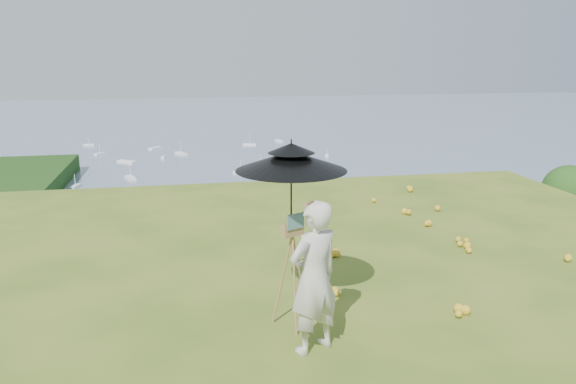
{
  "coord_description": "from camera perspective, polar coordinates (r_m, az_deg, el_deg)",
  "views": [
    {
      "loc": [
        -1.96,
        -7.02,
        3.27
      ],
      "look_at": [
        -0.34,
        1.52,
        1.08
      ],
      "focal_mm": 35.0,
      "sensor_mm": 36.0,
      "label": 1
    }
  ],
  "objects": [
    {
      "name": "sun_umbrella",
      "position": [
        6.47,
        0.33,
        0.53
      ],
      "size": [
        1.69,
        1.69,
        1.12
      ],
      "primitive_type": null,
      "rotation": [
        0.0,
        0.0,
        0.4
      ],
      "color": "black",
      "rests_on": "field_easel"
    },
    {
      "name": "field_easel",
      "position": [
        6.76,
        0.46,
        -7.99
      ],
      "size": [
        0.73,
        0.73,
        1.45
      ],
      "primitive_type": null,
      "rotation": [
        0.0,
        0.0,
        0.44
      ],
      "color": "olive",
      "rests_on": "ground"
    },
    {
      "name": "painter_cap",
      "position": [
        5.92,
        2.74,
        -1.3
      ],
      "size": [
        0.26,
        0.28,
        0.1
      ],
      "primitive_type": null,
      "rotation": [
        0.0,
        0.0,
        0.52
      ],
      "color": "#D5757C",
      "rests_on": "painter"
    },
    {
      "name": "harbor_town",
      "position": [
        88.35,
        -8.78,
        -7.79
      ],
      "size": [
        110.0,
        22.0,
        5.0
      ],
      "primitive_type": null,
      "color": "beige",
      "rests_on": "shoreline_tier"
    },
    {
      "name": "wildflowers",
      "position": [
        8.19,
        4.05,
        -8.99
      ],
      "size": [
        10.0,
        10.5,
        0.12
      ],
      "primitive_type": null,
      "color": "gold",
      "rests_on": "ground"
    },
    {
      "name": "bay_water",
      "position": [
        249.83,
        -10.22,
        5.36
      ],
      "size": [
        700.0,
        700.0,
        0.0
      ],
      "primitive_type": "plane",
      "color": "slate",
      "rests_on": "ground"
    },
    {
      "name": "ground",
      "position": [
        7.99,
        4.51,
        -10.07
      ],
      "size": [
        14.0,
        14.0,
        0.0
      ],
      "primitive_type": "plane",
      "color": "#45631C",
      "rests_on": "ground"
    },
    {
      "name": "moored_boats",
      "position": [
        172.35,
        -14.0,
        1.37
      ],
      "size": [
        140.0,
        140.0,
        0.7
      ],
      "primitive_type": null,
      "color": "white",
      "rests_on": "bay_water"
    },
    {
      "name": "painter",
      "position": [
        6.19,
        2.65,
        -8.68
      ],
      "size": [
        0.76,
        0.66,
        1.75
      ],
      "primitive_type": "imported",
      "rotation": [
        0.0,
        0.0,
        3.61
      ],
      "color": "beige",
      "rests_on": "ground"
    },
    {
      "name": "slope_trees",
      "position": [
        45.87,
        -7.5,
        -9.45
      ],
      "size": [
        110.0,
        50.0,
        6.0
      ],
      "primitive_type": null,
      "color": "#274E17",
      "rests_on": "forest_slope"
    },
    {
      "name": "shoreline_tier",
      "position": [
        90.96,
        -8.62,
        -11.59
      ],
      "size": [
        170.0,
        28.0,
        8.0
      ],
      "primitive_type": "cube",
      "color": "#675D52",
      "rests_on": "bay_water"
    }
  ]
}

